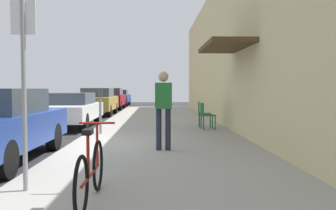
{
  "coord_description": "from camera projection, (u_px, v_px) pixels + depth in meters",
  "views": [
    {
      "loc": [
        2.11,
        -8.64,
        1.45
      ],
      "look_at": [
        2.54,
        4.8,
        0.84
      ],
      "focal_mm": 38.66,
      "sensor_mm": 36.0,
      "label": 1
    }
  ],
  "objects": [
    {
      "name": "ground_plane",
      "position": [
        68.0,
        149.0,
        8.63
      ],
      "size": [
        60.0,
        60.0,
        0.0
      ],
      "primitive_type": "plane",
      "color": "#2D2D30"
    },
    {
      "name": "sidewalk_slab",
      "position": [
        161.0,
        136.0,
        10.7
      ],
      "size": [
        4.5,
        32.0,
        0.12
      ],
      "primitive_type": "cube",
      "color": "#9E9B93",
      "rests_on": "ground_plane"
    },
    {
      "name": "building_facade",
      "position": [
        242.0,
        42.0,
        10.64
      ],
      "size": [
        1.4,
        32.0,
        5.68
      ],
      "color": "beige",
      "rests_on": "ground_plane"
    },
    {
      "name": "parked_car_1",
      "position": [
        70.0,
        109.0,
        13.43
      ],
      "size": [
        1.8,
        4.4,
        1.29
      ],
      "color": "silver",
      "rests_on": "ground_plane"
    },
    {
      "name": "parked_car_2",
      "position": [
        98.0,
        101.0,
        19.67
      ],
      "size": [
        1.8,
        4.4,
        1.48
      ],
      "color": "#A58433",
      "rests_on": "ground_plane"
    },
    {
      "name": "parked_car_3",
      "position": [
        111.0,
        98.0,
        25.26
      ],
      "size": [
        1.8,
        4.4,
        1.48
      ],
      "color": "maroon",
      "rests_on": "ground_plane"
    },
    {
      "name": "parked_car_4",
      "position": [
        118.0,
        97.0,
        30.48
      ],
      "size": [
        1.8,
        4.4,
        1.35
      ],
      "color": "navy",
      "rests_on": "ground_plane"
    },
    {
      "name": "parking_meter",
      "position": [
        100.0,
        108.0,
        10.67
      ],
      "size": [
        0.12,
        0.1,
        1.32
      ],
      "color": "slate",
      "rests_on": "sidewalk_slab"
    },
    {
      "name": "street_sign",
      "position": [
        24.0,
        74.0,
        4.66
      ],
      "size": [
        0.32,
        0.06,
        2.6
      ],
      "color": "gray",
      "rests_on": "sidewalk_slab"
    },
    {
      "name": "bicycle_0",
      "position": [
        91.0,
        172.0,
        4.2
      ],
      "size": [
        0.46,
        1.71,
        0.9
      ],
      "color": "black",
      "rests_on": "sidewalk_slab"
    },
    {
      "name": "cafe_chair_0",
      "position": [
        206.0,
        114.0,
        11.74
      ],
      "size": [
        0.47,
        0.47,
        0.87
      ],
      "color": "#14592D",
      "rests_on": "sidewalk_slab"
    },
    {
      "name": "cafe_chair_1",
      "position": [
        202.0,
        112.0,
        12.55
      ],
      "size": [
        0.5,
        0.5,
        0.87
      ],
      "color": "#14592D",
      "rests_on": "sidewalk_slab"
    },
    {
      "name": "pedestrian_standing",
      "position": [
        163.0,
        104.0,
        7.78
      ],
      "size": [
        0.36,
        0.22,
        1.7
      ],
      "color": "#232838",
      "rests_on": "sidewalk_slab"
    }
  ]
}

